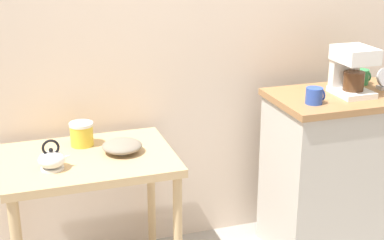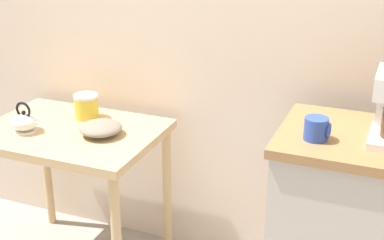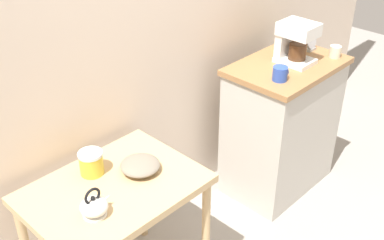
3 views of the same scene
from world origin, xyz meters
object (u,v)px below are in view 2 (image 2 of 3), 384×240
object	(u,v)px
canister_enamel	(86,106)
bowl_stoneware	(101,128)
teakettle	(25,122)
mug_blue	(317,129)

from	to	relation	value
canister_enamel	bowl_stoneware	bearing A→B (deg)	-42.42
teakettle	bowl_stoneware	bearing A→B (deg)	15.78
bowl_stoneware	canister_enamel	size ratio (longest dim) A/B	1.63
bowl_stoneware	mug_blue	distance (m)	1.00
bowl_stoneware	mug_blue	bearing A→B (deg)	-6.88
teakettle	mug_blue	size ratio (longest dim) A/B	1.60
teakettle	canister_enamel	world-z (taller)	teakettle
teakettle	mug_blue	world-z (taller)	mug_blue
teakettle	canister_enamel	xyz separation A→B (m)	(0.17, 0.25, 0.01)
bowl_stoneware	mug_blue	xyz separation A→B (m)	(0.98, -0.12, 0.20)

